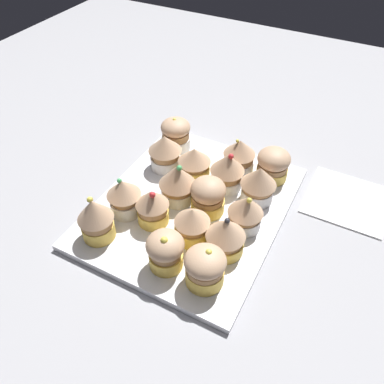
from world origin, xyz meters
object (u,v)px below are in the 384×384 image
(cupcake_2, at_px, (176,134))
(cupcake_14, at_px, (205,267))
(cupcake_8, at_px, (209,195))
(cupcake_1, at_px, (239,155))
(cupcake_13, at_px, (124,196))
(baking_tray, at_px, (192,206))
(cupcake_10, at_px, (226,235))
(cupcake_0, at_px, (273,164))
(cupcake_12, at_px, (152,206))
(cupcake_3, at_px, (259,183))
(cupcake_6, at_px, (165,151))
(cupcake_16, at_px, (96,218))
(cupcake_11, at_px, (192,224))
(cupcake_4, at_px, (227,170))
(cupcake_9, at_px, (177,183))
(cupcake_15, at_px, (165,250))
(cupcake_7, at_px, (245,212))
(napkin, at_px, (347,200))
(cupcake_5, at_px, (194,163))

(cupcake_2, distance_m, cupcake_14, 0.33)
(cupcake_2, bearing_deg, cupcake_14, 126.80)
(cupcake_8, xyz_separation_m, cupcake_14, (-0.06, 0.14, -0.00))
(cupcake_1, distance_m, cupcake_14, 0.27)
(cupcake_13, bearing_deg, baking_tray, -142.99)
(cupcake_10, bearing_deg, cupcake_2, -44.71)
(cupcake_0, height_order, cupcake_12, cupcake_12)
(cupcake_2, relative_size, cupcake_10, 0.98)
(cupcake_13, bearing_deg, cupcake_12, -175.42)
(cupcake_3, relative_size, cupcake_14, 1.07)
(cupcake_6, relative_size, cupcake_12, 0.99)
(cupcake_6, distance_m, cupcake_16, 0.21)
(cupcake_0, distance_m, cupcake_11, 0.22)
(cupcake_0, xyz_separation_m, cupcake_11, (0.07, 0.21, -0.00))
(cupcake_0, height_order, cupcake_4, cupcake_4)
(cupcake_3, height_order, cupcake_14, cupcake_3)
(cupcake_9, xyz_separation_m, cupcake_14, (-0.12, 0.13, -0.01))
(cupcake_14, bearing_deg, cupcake_15, 1.09)
(baking_tray, bearing_deg, cupcake_4, -115.43)
(baking_tray, relative_size, cupcake_10, 5.23)
(cupcake_7, bearing_deg, cupcake_3, -86.04)
(cupcake_12, bearing_deg, cupcake_0, -124.88)
(cupcake_2, xyz_separation_m, cupcake_11, (-0.14, 0.20, -0.00))
(cupcake_6, bearing_deg, cupcake_10, 144.14)
(cupcake_15, bearing_deg, napkin, -127.37)
(cupcake_4, distance_m, cupcake_8, 0.07)
(cupcake_1, bearing_deg, cupcake_13, 56.75)
(cupcake_3, height_order, cupcake_8, cupcake_3)
(cupcake_7, height_order, cupcake_12, cupcake_12)
(cupcake_6, relative_size, cupcake_7, 1.02)
(baking_tray, relative_size, cupcake_2, 5.33)
(cupcake_2, height_order, cupcake_11, cupcake_2)
(cupcake_10, relative_size, cupcake_15, 1.04)
(cupcake_8, distance_m, cupcake_15, 0.14)
(cupcake_3, bearing_deg, cupcake_15, 70.46)
(cupcake_0, bearing_deg, cupcake_1, 8.18)
(cupcake_2, height_order, cupcake_16, cupcake_16)
(cupcake_4, relative_size, cupcake_7, 1.09)
(cupcake_4, bearing_deg, cupcake_3, 173.79)
(cupcake_8, bearing_deg, cupcake_13, 30.38)
(cupcake_2, xyz_separation_m, cupcake_6, (-0.01, 0.06, 0.00))
(cupcake_4, relative_size, cupcake_5, 1.17)
(cupcake_3, height_order, cupcake_15, cupcake_3)
(cupcake_6, relative_size, cupcake_16, 0.86)
(baking_tray, distance_m, cupcake_4, 0.09)
(cupcake_12, bearing_deg, cupcake_1, -111.43)
(cupcake_4, relative_size, cupcake_6, 1.07)
(cupcake_9, xyz_separation_m, cupcake_10, (-0.12, 0.07, -0.00))
(cupcake_9, bearing_deg, cupcake_12, 80.55)
(cupcake_5, relative_size, cupcake_16, 0.79)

